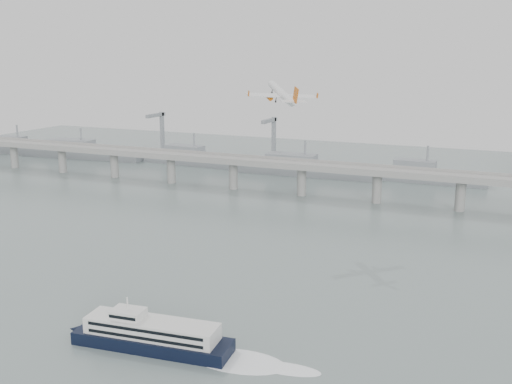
% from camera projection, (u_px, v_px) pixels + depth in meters
% --- Properties ---
extents(ground, '(900.00, 900.00, 0.00)m').
position_uv_depth(ground, '(193.00, 326.00, 206.95)').
color(ground, slate).
rests_on(ground, ground).
extents(bridge, '(800.00, 22.00, 23.90)m').
position_uv_depth(bridge, '(345.00, 173.00, 382.11)').
color(bridge, gray).
rests_on(bridge, ground).
extents(distant_fleet, '(453.00, 60.90, 40.00)m').
position_uv_depth(distant_fleet, '(186.00, 158.00, 502.64)').
color(distant_fleet, gray).
rests_on(distant_fleet, ground).
extents(ferry, '(86.01, 20.91, 16.22)m').
position_uv_depth(ferry, '(152.00, 335.00, 190.94)').
color(ferry, black).
rests_on(ferry, ground).
extents(airliner, '(30.69, 32.49, 12.98)m').
position_uv_depth(airliner, '(282.00, 94.00, 288.58)').
color(airliner, white).
rests_on(airliner, ground).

